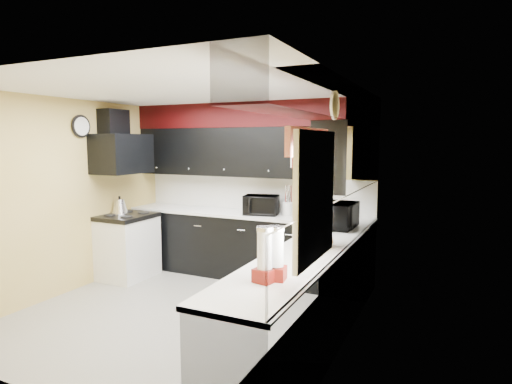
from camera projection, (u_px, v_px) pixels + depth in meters
The scene contains 35 objects.
ground at pixel (186, 313), 4.88m from camera, with size 3.60×3.60×0.00m, color gray.
wall_back at pixel (254, 189), 6.35m from camera, with size 3.60×0.06×2.50m, color #E0C666.
wall_right at pixel (345, 217), 3.98m from camera, with size 0.06×3.60×2.50m, color #E0C666.
wall_left at pixel (67, 196), 5.49m from camera, with size 0.06×3.60×2.50m, color #E0C666.
ceiling at pixel (182, 90), 4.59m from camera, with size 3.60×3.60×0.06m, color white.
cab_back at pixel (245, 246), 6.18m from camera, with size 3.60×0.60×0.90m, color black.
cab_right at pixel (303, 306), 3.93m from camera, with size 0.60×3.00×0.90m, color black.
counter_back at pixel (245, 214), 6.12m from camera, with size 3.62×0.64×0.04m, color white.
counter_right at pixel (304, 256), 3.87m from camera, with size 0.64×3.02×0.04m, color white.
splash_back at pixel (253, 193), 6.35m from camera, with size 3.60×0.02×0.50m, color white.
splash_right at pixel (344, 224), 3.99m from camera, with size 0.02×3.60×0.50m, color white.
upper_back at pixel (218, 152), 6.34m from camera, with size 2.60×0.35×0.70m, color black.
upper_right at pixel (350, 155), 4.79m from camera, with size 0.35×1.80×0.70m, color black.
soffit_back at pixel (248, 115), 6.06m from camera, with size 3.60×0.36×0.35m, color black.
soffit_right at pixel (323, 99), 3.76m from camera, with size 0.36×3.24×0.35m, color black.
stove at pixel (128, 248), 6.14m from camera, with size 0.60×0.75×0.86m, color white.
cooktop at pixel (127, 217), 6.08m from camera, with size 0.62×0.77×0.06m, color black.
hood at pixel (122, 154), 6.00m from camera, with size 0.50×0.78×0.55m, color black.
hood_duct at pixel (114, 124), 6.00m from camera, with size 0.24×0.40×0.40m, color black.
window at pixel (315, 196), 3.14m from camera, with size 0.03×0.86×0.96m, color white, non-canonical shape.
valance at pixel (309, 142), 3.11m from camera, with size 0.04×0.88×0.20m, color red.
pan_top at pixel (301, 138), 5.69m from camera, with size 0.03×0.22×0.40m, color black, non-canonical shape.
pan_mid at pixel (298, 157), 5.61m from camera, with size 0.03×0.28×0.46m, color black, non-canonical shape.
pan_low at pixel (304, 159), 5.84m from camera, with size 0.03×0.24×0.42m, color black, non-canonical shape.
cut_board at pixel (295, 153), 5.49m from camera, with size 0.03×0.26×0.35m, color white.
baskets at pixel (318, 221), 4.15m from camera, with size 0.27×0.27×0.50m, color brown, non-canonical shape.
clock at pixel (81, 126), 5.60m from camera, with size 0.03×0.30×0.30m, color black, non-canonical shape.
deco_plate at pixel (335, 105), 3.56m from camera, with size 0.03×0.24×0.24m, color white, non-canonical shape.
toaster_oven at pixel (261, 205), 5.94m from camera, with size 0.46×0.39×0.27m, color black.
microwave at pixel (339, 215), 5.02m from camera, with size 0.54×0.36×0.30m, color black.
utensil_crock at pixel (288, 209), 5.89m from camera, with size 0.17×0.17×0.18m, color silver.
knife_block at pixel (319, 210), 5.66m from camera, with size 0.09×0.13×0.21m, color black.
kettle at pixel (120, 206), 6.19m from camera, with size 0.23×0.23×0.20m, color silver, non-canonical shape.
dispenser_a at pixel (276, 255), 3.12m from camera, with size 0.14×0.14×0.37m, color #6D0901, non-canonical shape.
dispenser_b at pixel (265, 257), 3.07m from camera, with size 0.14×0.14×0.38m, color #5F0305, non-canonical shape.
Camera 1 is at (2.71, -3.90, 1.95)m, focal length 30.00 mm.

